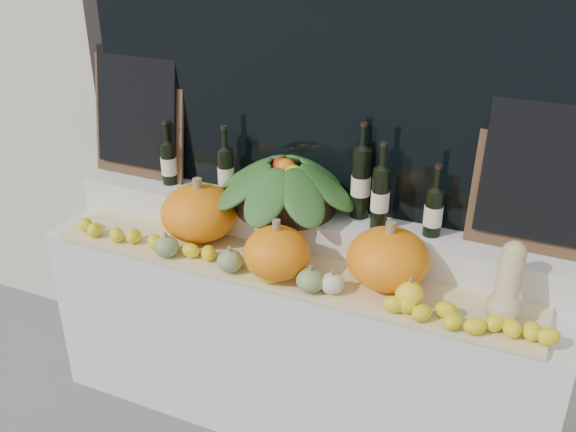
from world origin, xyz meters
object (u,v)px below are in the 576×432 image
Objects in this scene: butternut_squash at (507,287)px; pumpkin_left at (199,213)px; pumpkin_right at (388,259)px; produce_bowl at (286,184)px; wine_bottle_tall at (361,182)px.

pumpkin_left is at bearing 176.94° from butternut_squash.
produce_bowl is at bearing 158.10° from pumpkin_right.
pumpkin_left is 0.73m from wine_bottle_tall.
pumpkin_right is 0.48× the size of produce_bowl.
wine_bottle_tall is (0.66, 0.24, 0.17)m from pumpkin_left.
pumpkin_right is at bearing -2.42° from pumpkin_left.
butternut_squash is (1.33, -0.07, 0.00)m from pumpkin_left.
pumpkin_left is 0.81× the size of wine_bottle_tall.
produce_bowl is at bearing 165.84° from butternut_squash.
butternut_squash is 0.67× the size of wine_bottle_tall.
pumpkin_right is 0.59m from produce_bowl.
pumpkin_left is 0.41m from produce_bowl.
produce_bowl is (-0.99, 0.25, 0.13)m from butternut_squash.
produce_bowl is at bearing -168.79° from wine_bottle_tall.
wine_bottle_tall is at bearing 20.00° from pumpkin_left.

